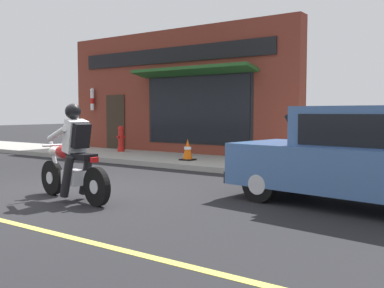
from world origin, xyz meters
TOP-DOWN VIEW (x-y plane):
  - ground_plane at (0.00, 0.00)m, footprint 80.00×80.00m
  - sidewalk_curb at (5.25, 3.00)m, footprint 2.60×22.00m
  - storefront_building at (6.77, 2.64)m, footprint 1.25×9.08m
  - motorcycle_with_rider at (-0.29, -0.70)m, footprint 0.64×2.01m
  - car_hatchback at (1.96, -4.65)m, footprint 2.05×3.94m
  - traffic_cone at (4.84, 0.68)m, footprint 0.36×0.36m
  - fire_hydrant at (5.78, 4.18)m, footprint 0.36×0.24m

SIDE VIEW (x-z plane):
  - ground_plane at x=0.00m, z-range 0.00..0.00m
  - sidewalk_curb at x=5.25m, z-range 0.00..0.14m
  - traffic_cone at x=4.84m, z-range 0.13..0.73m
  - fire_hydrant at x=5.78m, z-range 0.13..1.01m
  - motorcycle_with_rider at x=-0.29m, z-range -0.13..1.49m
  - car_hatchback at x=1.96m, z-range -0.02..1.55m
  - storefront_building at x=6.77m, z-range 0.01..4.21m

